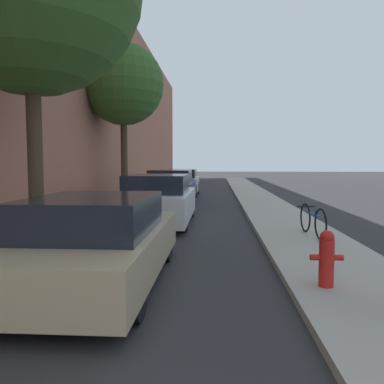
% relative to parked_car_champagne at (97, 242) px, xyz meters
% --- Properties ---
extents(ground_plane, '(120.00, 120.00, 0.00)m').
position_rel_parked_car_champagne_xyz_m(ground_plane, '(0.84, 10.42, -0.64)').
color(ground_plane, '#28282B').
extents(sidewalk_left, '(2.00, 52.00, 0.12)m').
position_rel_parked_car_champagne_xyz_m(sidewalk_left, '(-2.06, 10.42, -0.58)').
color(sidewalk_left, '#9E998E').
rests_on(sidewalk_left, ground).
extents(sidewalk_right, '(2.00, 52.00, 0.12)m').
position_rel_parked_car_champagne_xyz_m(sidewalk_right, '(3.74, 10.42, -0.58)').
color(sidewalk_right, '#9E998E').
rests_on(sidewalk_right, ground).
extents(building_facade_left, '(0.70, 52.00, 9.81)m').
position_rel_parked_car_champagne_xyz_m(building_facade_left, '(-3.41, 10.42, 4.27)').
color(building_facade_left, '#9E604C').
rests_on(building_facade_left, ground).
extents(parked_car_champagne, '(1.85, 4.29, 1.31)m').
position_rel_parked_car_champagne_xyz_m(parked_car_champagne, '(0.00, 0.00, 0.00)').
color(parked_car_champagne, black).
rests_on(parked_car_champagne, ground).
extents(parked_car_white, '(1.90, 4.41, 1.44)m').
position_rel_parked_car_champagne_xyz_m(parked_car_white, '(0.05, 5.68, 0.05)').
color(parked_car_white, black).
rests_on(parked_car_white, ground).
extents(parked_car_navy, '(1.87, 4.00, 1.48)m').
position_rel_parked_car_champagne_xyz_m(parked_car_navy, '(-0.17, 10.59, 0.07)').
color(parked_car_navy, black).
rests_on(parked_car_navy, ground).
extents(parked_car_silver, '(1.70, 3.91, 1.43)m').
position_rel_parked_car_champagne_xyz_m(parked_car_silver, '(-0.12, 15.36, 0.06)').
color(parked_car_silver, black).
rests_on(parked_car_silver, ground).
extents(street_tree_far, '(3.19, 3.19, 6.33)m').
position_rel_parked_car_champagne_xyz_m(street_tree_far, '(-1.93, 9.66, 4.20)').
color(street_tree_far, '#423323').
rests_on(street_tree_far, sidewalk_left).
extents(fire_hydrant, '(0.44, 0.20, 0.77)m').
position_rel_parked_car_champagne_xyz_m(fire_hydrant, '(3.24, -0.28, -0.12)').
color(fire_hydrant, red).
rests_on(fire_hydrant, sidewalk_right).
extents(bicycle, '(0.44, 1.70, 0.70)m').
position_rel_parked_car_champagne_xyz_m(bicycle, '(3.94, 3.37, -0.16)').
color(bicycle, black).
rests_on(bicycle, sidewalk_right).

